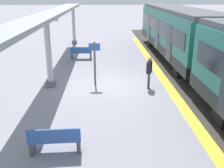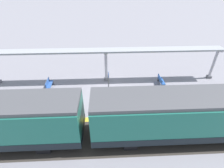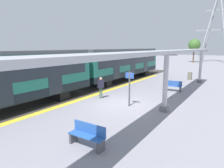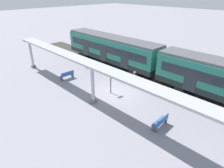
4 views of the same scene
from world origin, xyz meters
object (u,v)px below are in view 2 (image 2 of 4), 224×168
(canopy_pillar_nearest, at_px, (213,64))
(train_near_carriage, at_px, (197,115))
(platform_info_sign, at_px, (109,80))
(canopy_pillar_second, at_px, (106,66))
(bench_near_end, at_px, (161,81))
(bench_mid_platform, at_px, (49,84))
(passenger_waiting_near_edge, at_px, (103,101))

(canopy_pillar_nearest, bearing_deg, train_near_carriage, 144.21)
(canopy_pillar_nearest, xyz_separation_m, platform_info_sign, (-2.20, 11.20, -0.37))
(canopy_pillar_second, relative_size, bench_near_end, 2.22)
(bench_mid_platform, bearing_deg, bench_near_end, -89.33)
(passenger_waiting_near_edge, bearing_deg, canopy_pillar_second, -4.56)
(platform_info_sign, height_order, passenger_waiting_near_edge, platform_info_sign)
(canopy_pillar_second, distance_m, bench_mid_platform, 6.00)
(bench_mid_platform, bearing_deg, passenger_waiting_near_edge, -124.11)
(canopy_pillar_second, height_order, bench_near_end, canopy_pillar_second)
(train_near_carriage, height_order, canopy_pillar_nearest, train_near_carriage)
(canopy_pillar_nearest, relative_size, canopy_pillar_second, 1.00)
(canopy_pillar_second, height_order, bench_mid_platform, canopy_pillar_second)
(bench_near_end, distance_m, platform_info_sign, 5.62)
(bench_near_end, xyz_separation_m, platform_info_sign, (-1.13, 5.43, 0.89))
(canopy_pillar_second, bearing_deg, bench_mid_platform, 101.82)
(train_near_carriage, bearing_deg, canopy_pillar_second, 37.02)
(canopy_pillar_nearest, bearing_deg, canopy_pillar_second, 90.00)
(canopy_pillar_second, xyz_separation_m, bench_near_end, (-1.07, -5.62, -1.25))
(bench_mid_platform, bearing_deg, train_near_carriage, -119.38)
(bench_near_end, bearing_deg, bench_mid_platform, 90.67)
(canopy_pillar_nearest, relative_size, bench_near_end, 2.22)
(platform_info_sign, relative_size, passenger_waiting_near_edge, 1.42)
(train_near_carriage, relative_size, passenger_waiting_near_edge, 8.89)
(train_near_carriage, relative_size, bench_mid_platform, 9.08)
(train_near_carriage, relative_size, platform_info_sign, 6.28)
(platform_info_sign, bearing_deg, bench_near_end, -78.24)
(train_near_carriage, relative_size, canopy_pillar_nearest, 4.13)
(canopy_pillar_second, height_order, platform_info_sign, canopy_pillar_second)
(train_near_carriage, xyz_separation_m, platform_info_sign, (5.51, 5.63, -0.50))
(platform_info_sign, bearing_deg, canopy_pillar_second, 4.82)
(passenger_waiting_near_edge, bearing_deg, platform_info_sign, -12.25)
(canopy_pillar_nearest, height_order, bench_near_end, canopy_pillar_nearest)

